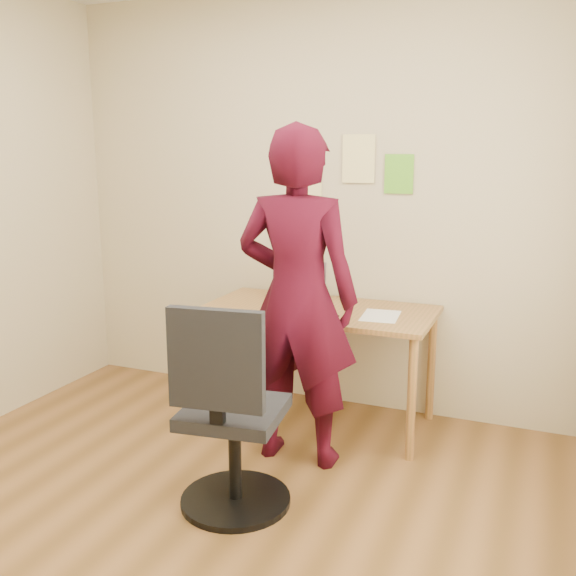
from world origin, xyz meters
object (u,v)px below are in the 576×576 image
at_px(office_chair, 229,424).
at_px(person, 297,298).
at_px(phone, 331,318).
at_px(laptop, 297,296).
at_px(desk, 319,322).

distance_m(office_chair, person, 0.79).
bearing_deg(phone, laptop, 140.85).
relative_size(desk, phone, 11.81).
bearing_deg(person, desk, -86.36).
bearing_deg(desk, person, -83.71).
height_order(office_chair, person, person).
distance_m(phone, office_chair, 0.99).
relative_size(desk, person, 0.77).
bearing_deg(office_chair, phone, 71.33).
relative_size(phone, office_chair, 0.11).
xyz_separation_m(phone, person, (-0.09, -0.29, 0.17)).
distance_m(laptop, office_chair, 1.24).
xyz_separation_m(desk, office_chair, (-0.03, -1.14, -0.21)).
bearing_deg(phone, desk, 125.35).
relative_size(desk, office_chair, 1.36).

